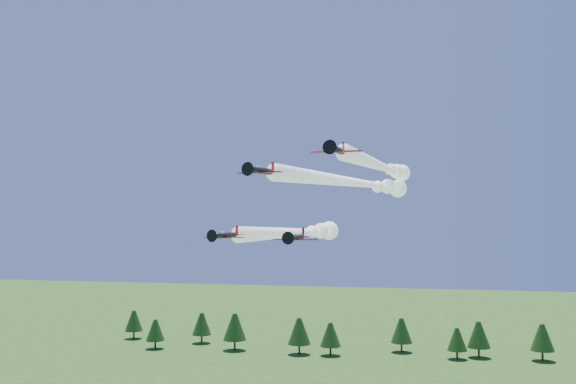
% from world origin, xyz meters
% --- Properties ---
extents(plane_lead, '(21.20, 57.91, 3.70)m').
position_xyz_m(plane_lead, '(7.67, 24.84, 48.13)').
color(plane_lead, black).
rests_on(plane_lead, ground).
extents(plane_left, '(15.83, 40.25, 3.70)m').
position_xyz_m(plane_left, '(-2.65, 23.51, 39.17)').
color(plane_left, black).
rests_on(plane_left, ground).
extents(plane_right, '(12.66, 56.88, 3.70)m').
position_xyz_m(plane_right, '(12.01, 29.63, 51.30)').
color(plane_right, black).
rests_on(plane_right, ground).
extents(plane_slot, '(7.12, 7.75, 2.49)m').
position_xyz_m(plane_slot, '(0.02, 7.04, 38.73)').
color(plane_slot, black).
rests_on(plane_slot, ground).
extents(treeline, '(163.06, 20.58, 11.52)m').
position_xyz_m(treeline, '(-2.13, 109.44, 6.53)').
color(treeline, '#382314').
rests_on(treeline, ground).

